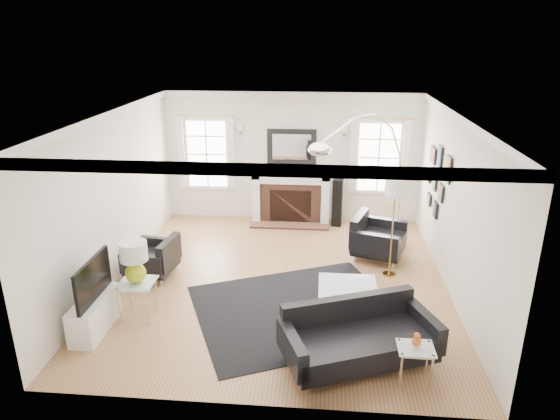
# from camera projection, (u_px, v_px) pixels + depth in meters

# --- Properties ---
(floor) EXTENTS (6.00, 6.00, 0.00)m
(floor) POSITION_uv_depth(u_px,v_px,m) (280.00, 280.00, 8.44)
(floor) COLOR #91613D
(floor) RESTS_ON ground
(back_wall) EXTENTS (5.50, 0.04, 2.80)m
(back_wall) POSITION_uv_depth(u_px,v_px,m) (292.00, 158.00, 10.78)
(back_wall) COLOR silver
(back_wall) RESTS_ON floor
(front_wall) EXTENTS (5.50, 0.04, 2.80)m
(front_wall) POSITION_uv_depth(u_px,v_px,m) (254.00, 296.00, 5.15)
(front_wall) COLOR silver
(front_wall) RESTS_ON floor
(left_wall) EXTENTS (0.04, 6.00, 2.80)m
(left_wall) POSITION_uv_depth(u_px,v_px,m) (113.00, 198.00, 8.19)
(left_wall) COLOR silver
(left_wall) RESTS_ON floor
(right_wall) EXTENTS (0.04, 6.00, 2.80)m
(right_wall) POSITION_uv_depth(u_px,v_px,m) (456.00, 207.00, 7.74)
(right_wall) COLOR silver
(right_wall) RESTS_ON floor
(ceiling) EXTENTS (5.50, 6.00, 0.02)m
(ceiling) POSITION_uv_depth(u_px,v_px,m) (280.00, 114.00, 7.49)
(ceiling) COLOR white
(ceiling) RESTS_ON back_wall
(crown_molding) EXTENTS (5.50, 6.00, 0.12)m
(crown_molding) POSITION_uv_depth(u_px,v_px,m) (280.00, 118.00, 7.51)
(crown_molding) COLOR white
(crown_molding) RESTS_ON back_wall
(fireplace) EXTENTS (1.70, 0.69, 1.11)m
(fireplace) POSITION_uv_depth(u_px,v_px,m) (291.00, 198.00, 10.87)
(fireplace) COLOR white
(fireplace) RESTS_ON floor
(mantel_mirror) EXTENTS (1.05, 0.07, 0.75)m
(mantel_mirror) POSITION_uv_depth(u_px,v_px,m) (292.00, 147.00, 10.65)
(mantel_mirror) COLOR black
(mantel_mirror) RESTS_ON back_wall
(window_left) EXTENTS (1.24, 0.15, 1.62)m
(window_left) POSITION_uv_depth(u_px,v_px,m) (207.00, 154.00, 10.86)
(window_left) COLOR white
(window_left) RESTS_ON back_wall
(window_right) EXTENTS (1.24, 0.15, 1.62)m
(window_right) POSITION_uv_depth(u_px,v_px,m) (379.00, 157.00, 10.56)
(window_right) COLOR white
(window_right) RESTS_ON back_wall
(gallery_wall) EXTENTS (0.04, 1.73, 1.29)m
(gallery_wall) POSITION_uv_depth(u_px,v_px,m) (437.00, 176.00, 8.91)
(gallery_wall) COLOR black
(gallery_wall) RESTS_ON right_wall
(tv_unit) EXTENTS (0.35, 1.00, 1.09)m
(tv_unit) POSITION_uv_depth(u_px,v_px,m) (94.00, 310.00, 6.93)
(tv_unit) COLOR white
(tv_unit) RESTS_ON floor
(area_rug) EXTENTS (3.69, 3.43, 0.01)m
(area_rug) POSITION_uv_depth(u_px,v_px,m) (297.00, 309.00, 7.55)
(area_rug) COLOR black
(area_rug) RESTS_ON floor
(sofa) EXTENTS (2.10, 1.51, 0.63)m
(sofa) POSITION_uv_depth(u_px,v_px,m) (357.00, 337.00, 6.28)
(sofa) COLOR black
(sofa) RESTS_ON floor
(armchair_left) EXTENTS (0.87, 0.94, 0.58)m
(armchair_left) POSITION_uv_depth(u_px,v_px,m) (155.00, 259.00, 8.50)
(armchair_left) COLOR black
(armchair_left) RESTS_ON floor
(armchair_right) EXTENTS (1.14, 1.21, 0.66)m
(armchair_right) POSITION_uv_depth(u_px,v_px,m) (376.00, 239.00, 9.19)
(armchair_right) COLOR black
(armchair_right) RESTS_ON floor
(coffee_table) EXTENTS (0.87, 0.87, 0.39)m
(coffee_table) POSITION_uv_depth(u_px,v_px,m) (348.00, 289.00, 7.44)
(coffee_table) COLOR silver
(coffee_table) RESTS_ON floor
(side_table_left) EXTENTS (0.50, 0.50, 0.55)m
(side_table_left) POSITION_uv_depth(u_px,v_px,m) (137.00, 289.00, 7.25)
(side_table_left) COLOR silver
(side_table_left) RESTS_ON floor
(nesting_table) EXTENTS (0.43, 0.36, 0.47)m
(nesting_table) POSITION_uv_depth(u_px,v_px,m) (415.00, 355.00, 5.90)
(nesting_table) COLOR silver
(nesting_table) RESTS_ON floor
(gourd_lamp) EXTENTS (0.40, 0.40, 0.63)m
(gourd_lamp) POSITION_uv_depth(u_px,v_px,m) (134.00, 260.00, 7.09)
(gourd_lamp) COLOR #B0C118
(gourd_lamp) RESTS_ON side_table_left
(orange_vase) EXTENTS (0.11, 0.11, 0.18)m
(orange_vase) POSITION_uv_depth(u_px,v_px,m) (417.00, 340.00, 5.83)
(orange_vase) COLOR #CB531A
(orange_vase) RESTS_ON nesting_table
(arc_floor_lamp) EXTENTS (1.93, 1.78, 2.73)m
(arc_floor_lamp) POSITION_uv_depth(u_px,v_px,m) (363.00, 179.00, 8.95)
(arc_floor_lamp) COLOR white
(arc_floor_lamp) RESTS_ON floor
(stick_floor_lamp) EXTENTS (0.35, 0.35, 1.75)m
(stick_floor_lamp) POSITION_uv_depth(u_px,v_px,m) (395.00, 192.00, 8.11)
(stick_floor_lamp) COLOR gold
(stick_floor_lamp) RESTS_ON floor
(speaker_tower) EXTENTS (0.23, 0.23, 1.03)m
(speaker_tower) POSITION_uv_depth(u_px,v_px,m) (337.00, 203.00, 10.67)
(speaker_tower) COLOR black
(speaker_tower) RESTS_ON floor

